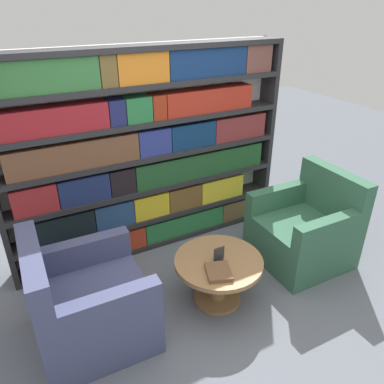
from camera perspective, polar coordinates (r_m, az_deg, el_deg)
The scene contains 7 objects.
ground_plane at distance 3.42m, azimuth 2.75°, elevation -17.90°, with size 14.00×14.00×0.00m, color slate.
bookshelf at distance 3.80m, azimuth -6.69°, elevation 5.61°, with size 2.92×0.30×2.08m.
armchair_left at distance 3.13m, azimuth -15.58°, elevation -16.31°, with size 0.86×0.85×0.94m.
armchair_right at distance 4.01m, azimuth 16.79°, elevation -5.69°, with size 0.86×0.85×0.94m.
coffee_table at distance 3.35m, azimuth 4.02°, elevation -11.96°, with size 0.77×0.77×0.44m.
table_sign at distance 3.24m, azimuth 4.12°, elevation -9.53°, with size 0.10×0.06×0.13m.
stray_book at distance 3.12m, azimuth 4.06°, elevation -12.03°, with size 0.27×0.29×0.03m.
Camera 1 is at (-1.27, -2.05, 2.43)m, focal length 35.00 mm.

